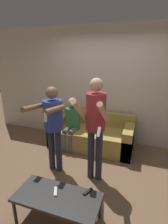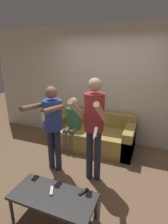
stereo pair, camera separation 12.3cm
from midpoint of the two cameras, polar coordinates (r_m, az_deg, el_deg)
ground_plane at (r=3.29m, az=-0.46°, el=-20.33°), size 14.00×14.00×0.00m
wall_back at (r=4.15m, az=6.94°, el=8.32°), size 6.40×0.06×2.70m
couch at (r=4.10m, az=1.73°, el=-7.54°), size 1.86×0.87×0.76m
person_standing_left at (r=3.04m, az=-11.30°, el=-2.76°), size 0.45×0.72×1.56m
person_standing_right at (r=2.72m, az=2.42°, el=-2.76°), size 0.43×0.68×1.73m
person_seated at (r=3.93m, az=-4.92°, el=-2.95°), size 0.31×0.53×1.16m
coffee_table at (r=2.46m, az=-10.29°, el=-26.05°), size 1.08×0.49×0.38m
remote_near at (r=2.47m, az=-10.80°, el=-24.17°), size 0.10×0.15×0.02m
remote_far at (r=2.44m, az=-0.36°, el=-24.58°), size 0.10×0.15×0.02m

